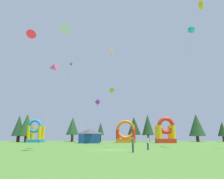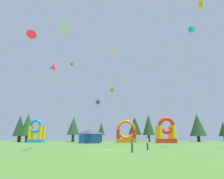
% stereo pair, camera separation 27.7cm
% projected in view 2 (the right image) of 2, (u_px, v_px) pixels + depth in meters
% --- Properties ---
extents(ground_plane, '(120.00, 120.00, 0.00)m').
position_uv_depth(ground_plane, '(110.00, 150.00, 28.43)').
color(ground_plane, '#47752D').
extents(kite_teal_parafoil, '(3.34, 6.84, 23.11)m').
position_uv_depth(kite_teal_parafoil, '(72.00, 64.00, 62.42)').
color(kite_teal_parafoil, '#0C7F7A').
rests_on(kite_teal_parafoil, ground_plane).
extents(kite_purple_diamond, '(1.97, 3.17, 9.82)m').
position_uv_depth(kite_purple_diamond, '(98.00, 103.00, 47.56)').
color(kite_purple_diamond, purple).
rests_on(kite_purple_diamond, ground_plane).
extents(kite_yellow_box, '(8.86, 5.81, 24.67)m').
position_uv_depth(kite_yellow_box, '(201.00, 5.00, 36.30)').
color(kite_yellow_box, yellow).
rests_on(kite_yellow_box, ground_plane).
extents(kite_pink_delta, '(1.55, 5.97, 13.32)m').
position_uv_depth(kite_pink_delta, '(53.00, 68.00, 33.66)').
color(kite_pink_delta, '#EA599E').
rests_on(kite_pink_delta, ground_plane).
extents(kite_red_delta, '(6.53, 5.01, 23.80)m').
position_uv_depth(kite_red_delta, '(30.00, 36.00, 44.87)').
color(kite_red_delta, red).
rests_on(kite_red_delta, ground_plane).
extents(kite_white_delta, '(4.44, 3.24, 17.54)m').
position_uv_depth(kite_white_delta, '(63.00, 30.00, 29.65)').
color(kite_white_delta, white).
rests_on(kite_white_delta, ground_plane).
extents(kite_cyan_box, '(2.11, 7.56, 22.43)m').
position_uv_depth(kite_cyan_box, '(191.00, 30.00, 40.63)').
color(kite_cyan_box, '#19B7CC').
rests_on(kite_cyan_box, ground_plane).
extents(kite_orange_diamond, '(8.05, 3.16, 23.35)m').
position_uv_depth(kite_orange_diamond, '(112.00, 52.00, 52.76)').
color(kite_orange_diamond, orange).
rests_on(kite_orange_diamond, ground_plane).
extents(kite_lime_diamond, '(3.70, 3.43, 11.72)m').
position_uv_depth(kite_lime_diamond, '(112.00, 91.00, 44.48)').
color(kite_lime_diamond, '#8CD826').
rests_on(kite_lime_diamond, ground_plane).
extents(person_midfield, '(0.40, 0.40, 1.85)m').
position_uv_depth(person_midfield, '(147.00, 142.00, 28.56)').
color(person_midfield, navy).
rests_on(person_midfield, ground_plane).
extents(person_left_edge, '(0.38, 0.38, 1.69)m').
position_uv_depth(person_left_edge, '(132.00, 143.00, 24.06)').
color(person_left_edge, navy).
rests_on(person_left_edge, ground_plane).
extents(inflatable_yellow_castle, '(5.00, 4.84, 7.10)m').
position_uv_depth(inflatable_yellow_castle, '(166.00, 133.00, 58.49)').
color(inflatable_yellow_castle, red).
rests_on(inflatable_yellow_castle, ground_plane).
extents(inflatable_red_slide, '(5.66, 3.69, 6.48)m').
position_uv_depth(inflatable_red_slide, '(126.00, 135.00, 61.33)').
color(inflatable_red_slide, orange).
rests_on(inflatable_red_slide, ground_plane).
extents(inflatable_blue_arch, '(4.35, 3.92, 6.95)m').
position_uv_depth(inflatable_blue_arch, '(36.00, 133.00, 64.39)').
color(inflatable_blue_arch, '#268CD8').
rests_on(inflatable_blue_arch, ground_plane).
extents(festival_tent, '(5.36, 4.00, 3.82)m').
position_uv_depth(festival_tent, '(90.00, 136.00, 56.89)').
color(festival_tent, '#19478C').
rests_on(festival_tent, ground_plane).
extents(tree_row_0, '(3.48, 3.48, 6.42)m').
position_uv_depth(tree_row_0, '(21.00, 129.00, 72.06)').
color(tree_row_0, '#4C331E').
rests_on(tree_row_0, ground_plane).
extents(tree_row_1, '(4.17, 4.17, 8.82)m').
position_uv_depth(tree_row_1, '(20.00, 126.00, 70.70)').
color(tree_row_1, '#4C331E').
rests_on(tree_row_1, ground_plane).
extents(tree_row_2, '(5.14, 5.14, 9.15)m').
position_uv_depth(tree_row_2, '(28.00, 125.00, 69.73)').
color(tree_row_2, '#4C331E').
rests_on(tree_row_2, ground_plane).
extents(tree_row_3, '(4.43, 4.43, 8.55)m').
position_uv_depth(tree_row_3, '(73.00, 126.00, 74.30)').
color(tree_row_3, '#4C331E').
rests_on(tree_row_3, ground_plane).
extents(tree_row_4, '(4.19, 4.19, 7.59)m').
position_uv_depth(tree_row_4, '(73.00, 127.00, 71.69)').
color(tree_row_4, '#4C331E').
rests_on(tree_row_4, ground_plane).
extents(tree_row_5, '(2.41, 2.41, 6.47)m').
position_uv_depth(tree_row_5, '(101.00, 129.00, 71.14)').
color(tree_row_5, '#4C331E').
rests_on(tree_row_5, ground_plane).
extents(tree_row_6, '(4.45, 4.45, 8.31)m').
position_uv_depth(tree_row_6, '(135.00, 126.00, 71.11)').
color(tree_row_6, '#4C331E').
rests_on(tree_row_6, ground_plane).
extents(tree_row_7, '(3.94, 3.94, 8.94)m').
position_uv_depth(tree_row_7, '(149.00, 125.00, 69.63)').
color(tree_row_7, '#4C331E').
rests_on(tree_row_7, ground_plane).
extents(tree_row_8, '(5.56, 5.56, 9.52)m').
position_uv_depth(tree_row_8, '(197.00, 125.00, 72.97)').
color(tree_row_8, '#4C331E').
rests_on(tree_row_8, ground_plane).
extents(tree_row_9, '(3.30, 3.30, 6.71)m').
position_uv_depth(tree_row_9, '(223.00, 129.00, 71.32)').
color(tree_row_9, '#4C331E').
rests_on(tree_row_9, ground_plane).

